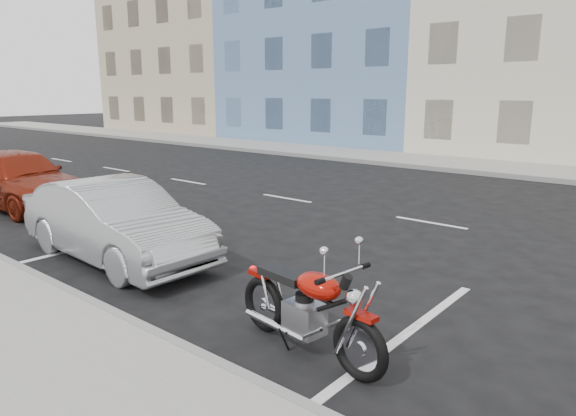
# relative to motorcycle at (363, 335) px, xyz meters

# --- Properties ---
(ground) EXTENTS (120.00, 120.00, 0.00)m
(ground) POSITION_rel_motorcycle_xyz_m (-0.12, 6.19, -0.48)
(ground) COLOR black
(ground) RESTS_ON ground
(sidewalk_far) EXTENTS (80.00, 3.40, 0.15)m
(sidewalk_far) POSITION_rel_motorcycle_xyz_m (-5.12, 14.89, -0.40)
(sidewalk_far) COLOR gray
(sidewalk_far) RESTS_ON ground
(curb_near) EXTENTS (80.00, 0.12, 0.16)m
(curb_near) POSITION_rel_motorcycle_xyz_m (-5.12, -0.81, -0.40)
(curb_near) COLOR gray
(curb_near) RESTS_ON ground
(curb_far) EXTENTS (80.00, 0.12, 0.16)m
(curb_far) POSITION_rel_motorcycle_xyz_m (-5.12, 13.19, -0.40)
(curb_far) COLOR gray
(curb_far) RESTS_ON ground
(bldg_far_west) EXTENTS (12.00, 12.00, 12.00)m
(bldg_far_west) POSITION_rel_motorcycle_xyz_m (-26.12, 22.49, 5.52)
(bldg_far_west) COLOR tan
(bldg_far_west) RESTS_ON ground
(bldg_blue) EXTENTS (12.00, 12.00, 13.00)m
(bldg_blue) POSITION_rel_motorcycle_xyz_m (-14.12, 22.49, 6.02)
(bldg_blue) COLOR #597BA8
(bldg_blue) RESTS_ON ground
(motorcycle) EXTENTS (2.09, 0.70, 1.05)m
(motorcycle) POSITION_rel_motorcycle_xyz_m (0.00, 0.00, 0.00)
(motorcycle) COLOR black
(motorcycle) RESTS_ON ground
(sedan_silver) EXTENTS (4.02, 1.55, 1.31)m
(sedan_silver) POSITION_rel_motorcycle_xyz_m (-5.07, 0.56, 0.18)
(sedan_silver) COLOR #9B9EA3
(sedan_silver) RESTS_ON ground
(car_row_a) EXTENTS (4.33, 1.98, 1.44)m
(car_row_a) POSITION_rel_motorcycle_xyz_m (-10.35, 1.25, 0.24)
(car_row_a) COLOR maroon
(car_row_a) RESTS_ON ground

